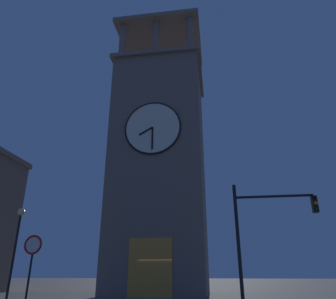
# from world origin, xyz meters

# --- Properties ---
(ground_plane) EXTENTS (200.00, 200.00, 0.00)m
(ground_plane) POSITION_xyz_m (0.00, 0.00, 0.00)
(ground_plane) COLOR #56544F
(clocktower) EXTENTS (8.47, 8.70, 27.31)m
(clocktower) POSITION_xyz_m (0.35, -2.91, 10.90)
(clocktower) COLOR #75665B
(clocktower) RESTS_ON ground_plane
(traffic_signal_near) EXTENTS (3.70, 0.41, 5.49)m
(traffic_signal_near) POSITION_xyz_m (-6.62, 9.72, 3.59)
(traffic_signal_near) COLOR black
(traffic_signal_near) RESTS_ON ground_plane
(street_lamp) EXTENTS (0.44, 0.44, 5.37)m
(street_lamp) POSITION_xyz_m (7.56, 6.44, 3.72)
(street_lamp) COLOR black
(street_lamp) RESTS_ON ground_plane
(no_horn_sign) EXTENTS (0.78, 0.14, 3.04)m
(no_horn_sign) POSITION_xyz_m (3.00, 12.16, 2.39)
(no_horn_sign) COLOR black
(no_horn_sign) RESTS_ON ground_plane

